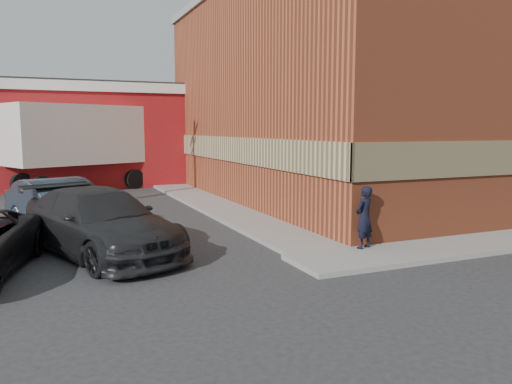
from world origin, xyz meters
name	(u,v)px	position (x,y,z in m)	size (l,w,h in m)	color
ground	(299,257)	(0.00, 0.00, 0.00)	(90.00, 90.00, 0.00)	#28282B
brick_building	(370,95)	(8.50, 9.00, 4.68)	(14.25, 18.25, 9.36)	#A84A2B
sidewalk_west	(210,203)	(0.60, 9.00, 0.06)	(1.80, 18.00, 0.12)	gray
warehouse	(36,135)	(-6.00, 20.00, 2.81)	(16.30, 8.30, 5.60)	maroon
man	(364,217)	(1.71, -0.25, 0.92)	(0.58, 0.38, 1.59)	black
sedan	(61,207)	(-5.27, 5.21, 0.82)	(1.74, 4.98, 1.64)	#2F3E4F
suv_b	(100,222)	(-4.47, 2.21, 0.82)	(2.31, 5.67, 1.65)	#262629
box_truck	(94,142)	(-3.23, 16.34, 2.48)	(9.00, 5.91, 4.30)	silver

